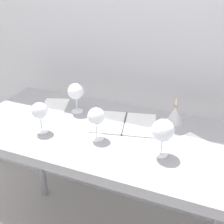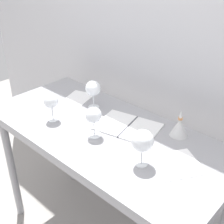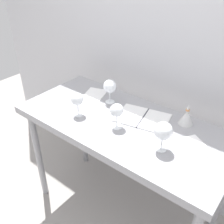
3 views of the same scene
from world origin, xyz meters
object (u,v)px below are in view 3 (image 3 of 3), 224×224
at_px(wine_glass_near_right, 163,131).
at_px(decanter_funnel, 186,117).
at_px(tasting_sheet_upper, 189,148).
at_px(wine_glass_far_left, 110,87).
at_px(wine_glass_near_center, 117,111).
at_px(wine_glass_near_left, 77,100).
at_px(open_notebook, 143,118).
at_px(tasting_sheet_lower, 93,96).

xyz_separation_m(wine_glass_near_right, decanter_funnel, (-0.00, 0.31, -0.07)).
distance_m(wine_glass_near_right, tasting_sheet_upper, 0.20).
xyz_separation_m(wine_glass_far_left, wine_glass_near_center, (0.22, -0.21, -0.01)).
bearing_deg(wine_glass_far_left, wine_glass_near_left, -103.36).
bearing_deg(wine_glass_near_right, open_notebook, 141.10).
bearing_deg(decanter_funnel, tasting_sheet_lower, -171.49).
xyz_separation_m(wine_glass_near_left, wine_glass_near_right, (0.60, 0.03, 0.01)).
bearing_deg(wine_glass_near_right, wine_glass_near_left, -177.04).
bearing_deg(open_notebook, tasting_sheet_lower, 164.82).
bearing_deg(open_notebook, wine_glass_far_left, 160.96).
relative_size(wine_glass_near_left, decanter_funnel, 1.10).
bearing_deg(decanter_funnel, tasting_sheet_upper, -59.89).
relative_size(wine_glass_far_left, decanter_funnel, 1.19).
relative_size(open_notebook, tasting_sheet_lower, 1.45).
height_order(wine_glass_far_left, wine_glass_near_center, wine_glass_far_left).
height_order(wine_glass_far_left, wine_glass_near_left, wine_glass_far_left).
distance_m(wine_glass_far_left, wine_glass_near_right, 0.59).
height_order(wine_glass_near_left, wine_glass_near_right, wine_glass_near_right).
distance_m(wine_glass_far_left, open_notebook, 0.32).
bearing_deg(wine_glass_far_left, wine_glass_near_right, -22.69).
relative_size(wine_glass_near_right, tasting_sheet_upper, 0.86).
relative_size(tasting_sheet_upper, decanter_funnel, 1.41).
height_order(wine_glass_near_right, tasting_sheet_lower, wine_glass_near_right).
distance_m(tasting_sheet_lower, decanter_funnel, 0.70).
relative_size(wine_glass_far_left, tasting_sheet_upper, 0.84).
bearing_deg(open_notebook, wine_glass_near_center, -126.83).
xyz_separation_m(wine_glass_near_right, open_notebook, (-0.24, 0.20, -0.12)).
bearing_deg(wine_glass_far_left, tasting_sheet_upper, -10.49).
distance_m(wine_glass_near_center, tasting_sheet_lower, 0.43).
distance_m(wine_glass_far_left, wine_glass_near_center, 0.30).
bearing_deg(decanter_funnel, wine_glass_far_left, -170.67).
distance_m(wine_glass_near_right, tasting_sheet_lower, 0.73).
bearing_deg(tasting_sheet_lower, wine_glass_near_center, -46.41).
distance_m(open_notebook, tasting_sheet_upper, 0.37).
xyz_separation_m(open_notebook, tasting_sheet_lower, (-0.45, 0.02, -0.00)).
bearing_deg(wine_glass_near_right, wine_glass_near_center, 177.00).
xyz_separation_m(wine_glass_far_left, wine_glass_near_left, (-0.06, -0.26, -0.01)).
xyz_separation_m(tasting_sheet_upper, tasting_sheet_lower, (-0.81, 0.11, 0.00)).
xyz_separation_m(tasting_sheet_upper, decanter_funnel, (-0.12, 0.21, 0.05)).
height_order(wine_glass_near_left, open_notebook, wine_glass_near_left).
bearing_deg(wine_glass_far_left, decanter_funnel, 9.33).
bearing_deg(wine_glass_near_right, tasting_sheet_upper, 41.27).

